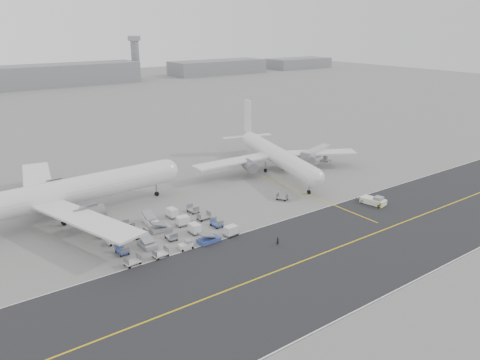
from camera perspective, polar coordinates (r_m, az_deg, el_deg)
ground at (r=95.11m, az=-2.25°, el=-6.58°), size 700.00×700.00×0.00m
taxiway at (r=85.36m, az=7.44°, el=-9.85°), size 220.00×59.00×0.03m
horizon_buildings at (r=343.12m, az=-23.00°, el=10.42°), size 520.00×28.00×28.00m
control_tower at (r=368.45m, az=-12.64°, el=14.44°), size 7.00×7.00×31.25m
airliner_a at (r=106.68m, az=-21.40°, el=-1.63°), size 59.28×58.53×20.43m
airliner_b at (r=133.09m, az=4.35°, el=3.11°), size 47.93×48.99×17.28m
pushback_tug at (r=114.06m, az=16.00°, el=-2.45°), size 3.74×7.58×2.13m
jet_bridge at (r=139.87m, az=9.30°, el=3.22°), size 14.86×7.18×5.59m
gse_cluster at (r=95.65m, az=-8.87°, el=-6.65°), size 29.30×23.41×2.15m
stray_dolly at (r=113.09m, az=5.15°, el=-2.42°), size 2.66×3.09×1.62m
ground_crew_a at (r=90.29m, az=4.62°, el=-7.46°), size 0.63×0.42×1.74m
ground_crew_b at (r=111.28m, az=16.66°, el=-3.07°), size 0.97×0.88×1.64m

